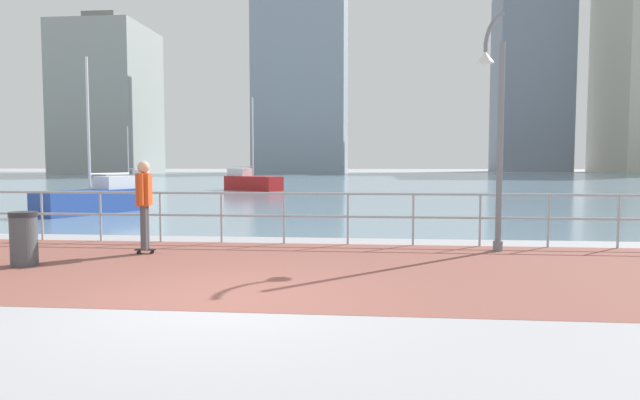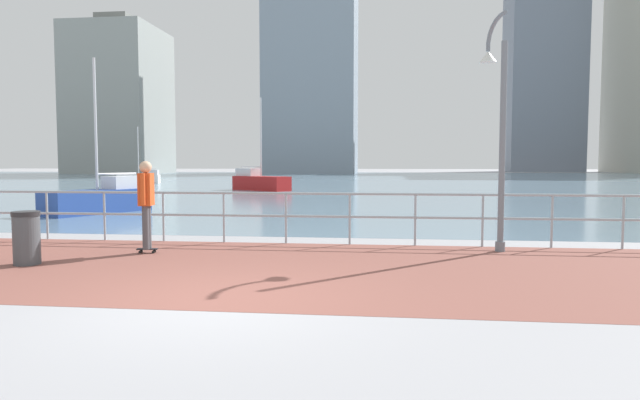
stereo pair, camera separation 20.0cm
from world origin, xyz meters
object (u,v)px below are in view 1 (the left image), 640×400
at_px(sailboat_ivory, 94,199).
at_px(sailboat_gray, 251,181).
at_px(sailboat_teal, 130,178).
at_px(trash_bin, 24,239).
at_px(lamppost, 495,121).
at_px(skateboarder, 144,198).

bearing_deg(sailboat_ivory, sailboat_gray, 83.02).
xyz_separation_m(sailboat_teal, sailboat_gray, (12.87, -10.43, 0.10)).
bearing_deg(trash_bin, sailboat_ivory, 111.64).
bearing_deg(sailboat_gray, lamppost, -66.32).
bearing_deg(sailboat_teal, sailboat_ivory, -67.84).
height_order(trash_bin, sailboat_teal, sailboat_teal).
xyz_separation_m(lamppost, sailboat_ivory, (-12.17, 6.93, -2.10)).
bearing_deg(trash_bin, skateboarder, 41.71).
height_order(trash_bin, sailboat_ivory, sailboat_ivory).
distance_m(lamppost, skateboarder, 7.11).
xyz_separation_m(skateboarder, trash_bin, (-1.56, -1.39, -0.62)).
distance_m(sailboat_ivory, sailboat_gray, 16.40).
xyz_separation_m(lamppost, trash_bin, (-8.40, -2.56, -2.15)).
bearing_deg(sailboat_ivory, trash_bin, -68.36).
xyz_separation_m(trash_bin, sailboat_gray, (-1.77, 25.77, 0.10)).
relative_size(sailboat_teal, sailboat_gray, 0.82).
bearing_deg(sailboat_teal, trash_bin, -67.98).
distance_m(skateboarder, sailboat_gray, 24.61).
relative_size(sailboat_ivory, sailboat_gray, 0.91).
height_order(trash_bin, sailboat_gray, sailboat_gray).
bearing_deg(sailboat_teal, sailboat_gray, -39.02).
bearing_deg(skateboarder, sailboat_teal, 114.96).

